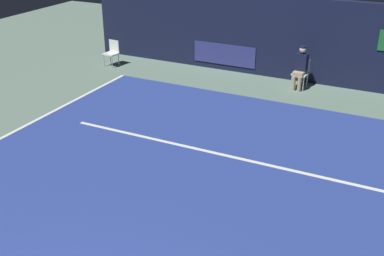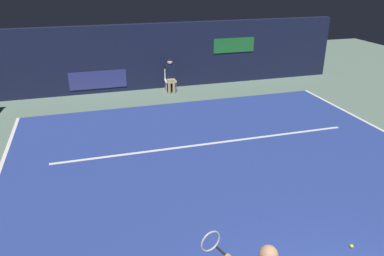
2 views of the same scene
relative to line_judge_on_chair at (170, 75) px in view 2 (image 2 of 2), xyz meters
name	(u,v)px [view 2 (image 2 of 2)]	position (x,y,z in m)	size (l,w,h in m)	color
ground_plane	(235,179)	(-0.11, -7.01, -0.69)	(31.23, 31.23, 0.00)	slate
court_surface	(235,179)	(-0.11, -7.01, -0.68)	(10.89, 11.27, 0.01)	navy
line_service	(209,144)	(-0.11, -5.04, -0.67)	(8.50, 0.10, 0.01)	white
back_wall	(163,56)	(-0.11, 0.81, 0.61)	(15.13, 0.33, 2.60)	#141933
line_judge_on_chair	(170,75)	(0.00, 0.00, 0.00)	(0.47, 0.55, 1.32)	white
tennis_ball	(352,246)	(0.94, -9.80, -0.64)	(0.07, 0.07, 0.07)	#CCE033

